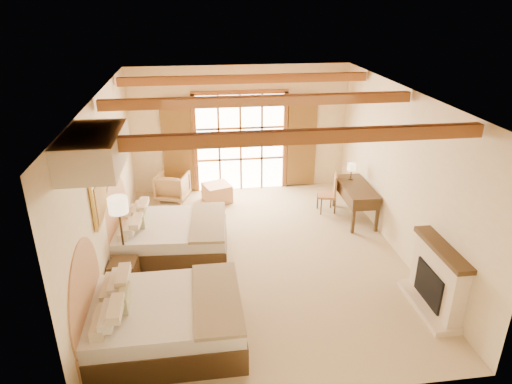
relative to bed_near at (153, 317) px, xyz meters
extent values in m
plane|color=tan|center=(1.87, 2.21, -0.45)|extent=(7.00, 7.00, 0.00)
plane|color=beige|center=(1.87, 5.71, 1.15)|extent=(5.50, 0.00, 5.50)
plane|color=beige|center=(-0.88, 2.21, 1.15)|extent=(0.00, 7.00, 7.00)
plane|color=beige|center=(4.62, 2.21, 1.15)|extent=(0.00, 7.00, 7.00)
plane|color=#BA7F3E|center=(1.87, 2.21, 2.75)|extent=(7.00, 7.00, 0.00)
cube|color=white|center=(1.87, 5.67, 0.80)|extent=(2.20, 0.02, 2.50)
cube|color=brown|center=(0.27, 5.64, 0.80)|extent=(0.75, 0.06, 2.40)
cube|color=brown|center=(3.47, 5.64, 0.80)|extent=(0.75, 0.06, 2.40)
cube|color=beige|center=(4.49, 0.21, 0.10)|extent=(0.25, 1.30, 1.10)
cube|color=black|center=(4.42, 0.21, 0.00)|extent=(0.18, 0.80, 0.60)
cube|color=beige|center=(4.40, 0.21, -0.40)|extent=(0.45, 1.40, 0.10)
cube|color=#402D17|center=(4.48, 0.21, 0.67)|extent=(0.30, 1.40, 0.08)
cube|color=gold|center=(-0.84, 1.46, 1.30)|extent=(0.05, 0.95, 0.75)
cube|color=gold|center=(-0.81, 1.46, 1.30)|extent=(0.02, 0.82, 0.62)
cube|color=beige|center=(-0.53, 0.21, 2.50)|extent=(0.70, 1.40, 0.45)
cube|color=#402D17|center=(0.17, 0.00, -0.23)|extent=(2.28, 1.73, 0.44)
cube|color=white|center=(0.17, 0.00, 0.11)|extent=(2.24, 1.70, 0.24)
cube|color=gray|center=(0.94, 0.00, 0.24)|extent=(0.69, 1.76, 0.06)
cube|color=tan|center=(-0.36, 0.00, 0.37)|extent=(0.14, 0.47, 0.27)
cube|color=#402D17|center=(0.16, 2.55, -0.24)|extent=(2.29, 1.80, 0.43)
cube|color=white|center=(0.16, 2.55, 0.09)|extent=(2.25, 1.76, 0.23)
cube|color=gray|center=(0.91, 2.55, 0.22)|extent=(0.77, 1.72, 0.05)
cube|color=tan|center=(-0.34, 2.55, 0.33)|extent=(0.16, 0.45, 0.26)
cube|color=#402D17|center=(-0.60, 1.43, -0.18)|extent=(0.49, 0.49, 0.54)
cylinder|color=#322714|center=(-0.63, 1.81, -0.44)|extent=(0.22, 0.22, 0.03)
cylinder|color=#322714|center=(-0.63, 1.81, 0.24)|extent=(0.04, 0.04, 1.35)
cylinder|color=beige|center=(-0.63, 1.81, 0.99)|extent=(0.33, 0.33, 0.28)
imported|color=#AC8252|center=(0.10, 5.20, -0.11)|extent=(0.92, 0.93, 0.68)
cube|color=tan|center=(1.20, 4.92, -0.23)|extent=(0.78, 0.78, 0.44)
cube|color=#402D17|center=(4.27, 3.56, 0.32)|extent=(0.65, 1.49, 0.05)
cube|color=#402D17|center=(4.27, 3.56, 0.18)|extent=(0.63, 1.45, 0.23)
cube|color=#A67749|center=(3.73, 3.99, -0.04)|extent=(0.51, 0.51, 0.06)
cube|color=#A67749|center=(3.91, 3.99, 0.24)|extent=(0.15, 0.41, 0.51)
cylinder|color=#322714|center=(4.27, 3.96, 0.36)|extent=(0.11, 0.11, 0.02)
cylinder|color=#322714|center=(4.27, 3.96, 0.49)|extent=(0.02, 0.02, 0.27)
cylinder|color=beige|center=(4.27, 3.96, 0.66)|extent=(0.19, 0.19, 0.15)
camera|label=1|loc=(0.78, -5.50, 4.31)|focal=32.00mm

